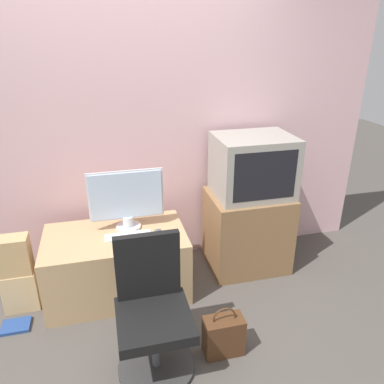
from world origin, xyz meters
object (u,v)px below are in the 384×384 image
at_px(keyboard, 128,236).
at_px(crt_tv, 253,166).
at_px(main_monitor, 126,199).
at_px(book, 16,326).
at_px(handbag, 224,335).
at_px(mouse, 158,231).
at_px(cardboard_box_lower, 21,290).
at_px(office_chair, 153,316).

height_order(keyboard, crt_tv, crt_tv).
xyz_separation_m(main_monitor, book, (-0.87, -0.33, -0.77)).
bearing_deg(main_monitor, handbag, -60.66).
relative_size(keyboard, mouse, 5.96).
distance_m(main_monitor, book, 1.21).
distance_m(keyboard, crt_tv, 1.16).
bearing_deg(mouse, cardboard_box_lower, 178.42).
bearing_deg(office_chair, cardboard_box_lower, 139.90).
relative_size(office_chair, book, 4.39).
xyz_separation_m(mouse, handbag, (0.30, -0.77, -0.40)).
distance_m(cardboard_box_lower, book, 0.27).
bearing_deg(keyboard, main_monitor, 84.21).
bearing_deg(cardboard_box_lower, handbag, -30.51).
bearing_deg(mouse, crt_tv, 11.91).
bearing_deg(office_chair, handbag, -4.68).
bearing_deg(cardboard_box_lower, main_monitor, 7.24).
relative_size(main_monitor, keyboard, 1.64).
bearing_deg(handbag, main_monitor, 119.34).
xyz_separation_m(mouse, book, (-1.09, -0.20, -0.53)).
relative_size(cardboard_box_lower, book, 1.62).
height_order(mouse, book, mouse).
distance_m(keyboard, handbag, 1.01).
xyz_separation_m(crt_tv, office_chair, (-1.00, -0.91, -0.58)).
height_order(cardboard_box_lower, handbag, handbag).
bearing_deg(crt_tv, cardboard_box_lower, -175.55).
distance_m(keyboard, office_chair, 0.75).
xyz_separation_m(keyboard, office_chair, (0.07, -0.73, -0.16)).
bearing_deg(crt_tv, mouse, -168.09).
bearing_deg(keyboard, book, -167.43).
height_order(crt_tv, handbag, crt_tv).
relative_size(mouse, book, 0.30).
height_order(office_chair, handbag, office_chair).
bearing_deg(keyboard, handbag, -55.56).
height_order(crt_tv, office_chair, crt_tv).
xyz_separation_m(mouse, office_chair, (-0.16, -0.74, -0.17)).
bearing_deg(keyboard, cardboard_box_lower, 177.59).
bearing_deg(mouse, keyboard, -178.57).
bearing_deg(handbag, book, 157.46).
relative_size(mouse, cardboard_box_lower, 0.19).
bearing_deg(crt_tv, office_chair, -137.52).
height_order(office_chair, book, office_chair).
bearing_deg(cardboard_box_lower, keyboard, -2.41).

